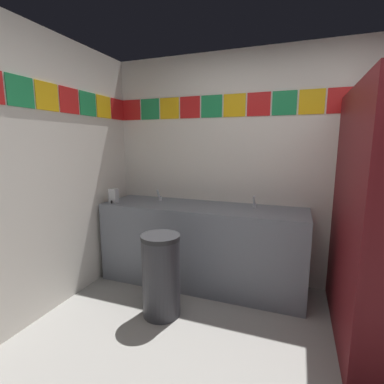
{
  "coord_description": "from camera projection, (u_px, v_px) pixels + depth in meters",
  "views": [
    {
      "loc": [
        0.03,
        -1.44,
        1.54
      ],
      "look_at": [
        -0.9,
        1.06,
        1.07
      ],
      "focal_mm": 26.45,
      "sensor_mm": 36.0,
      "label": 1
    }
  ],
  "objects": [
    {
      "name": "wall_back",
      "position": [
        294.0,
        170.0,
        2.95
      ],
      "size": [
        4.07,
        0.09,
        2.5
      ],
      "color": "silver",
      "rests_on": "ground_plane"
    },
    {
      "name": "vanity_counter",
      "position": [
        201.0,
        244.0,
        3.08
      ],
      "size": [
        2.17,
        0.62,
        0.87
      ],
      "color": "slate",
      "rests_on": "ground_plane"
    },
    {
      "name": "faucet_left",
      "position": [
        159.0,
        196.0,
        3.27
      ],
      "size": [
        0.04,
        0.1,
        0.14
      ],
      "color": "silver",
      "rests_on": "vanity_counter"
    },
    {
      "name": "faucet_right",
      "position": [
        254.0,
        203.0,
        2.9
      ],
      "size": [
        0.04,
        0.1,
        0.14
      ],
      "color": "silver",
      "rests_on": "vanity_counter"
    },
    {
      "name": "soap_dispenser",
      "position": [
        114.0,
        196.0,
        3.16
      ],
      "size": [
        0.09,
        0.09,
        0.16
      ],
      "color": "#B7BABF",
      "rests_on": "vanity_counter"
    },
    {
      "name": "stall_divider",
      "position": [
        380.0,
        227.0,
        1.9
      ],
      "size": [
        0.92,
        1.37,
        1.95
      ],
      "color": "maroon",
      "rests_on": "ground_plane"
    },
    {
      "name": "trash_bin",
      "position": [
        161.0,
        275.0,
        2.52
      ],
      "size": [
        0.34,
        0.34,
        0.75
      ],
      "color": "#333338",
      "rests_on": "ground_plane"
    }
  ]
}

